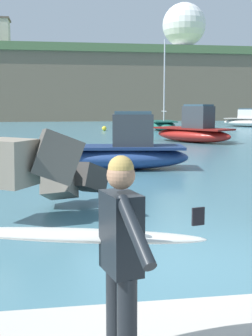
% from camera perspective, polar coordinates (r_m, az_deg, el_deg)
% --- Properties ---
extents(ground_plane, '(400.00, 400.00, 0.00)m').
position_cam_1_polar(ground_plane, '(7.06, 5.86, -11.77)').
color(ground_plane, '#42707F').
extents(breakwater_jetty, '(32.59, 7.06, 2.56)m').
position_cam_1_polar(breakwater_jetty, '(9.06, 6.78, -0.67)').
color(breakwater_jetty, '#4C4944').
rests_on(breakwater_jetty, ground).
extents(surfer_with_board, '(2.12, 1.35, 1.78)m').
position_cam_1_polar(surfer_with_board, '(3.50, -1.80, -10.33)').
color(surfer_with_board, black).
rests_on(surfer_with_board, walkway_path).
extents(boat_mid_left, '(2.67, 5.04, 8.41)m').
position_cam_1_polar(boat_mid_left, '(43.29, 4.72, 5.45)').
color(boat_mid_left, '#1E6656').
rests_on(boat_mid_left, ground).
extents(boat_mid_centre, '(4.91, 5.96, 2.44)m').
position_cam_1_polar(boat_mid_centre, '(29.70, 8.54, 4.67)').
color(boat_mid_centre, maroon).
rests_on(boat_mid_centre, ground).
extents(boat_mid_right, '(6.10, 5.68, 2.04)m').
position_cam_1_polar(boat_mid_right, '(52.37, 15.49, 5.74)').
color(boat_mid_right, beige).
rests_on(boat_mid_right, ground).
extents(boat_far_centre, '(5.15, 2.52, 2.17)m').
position_cam_1_polar(boat_far_centre, '(16.91, -0.17, 2.12)').
color(boat_far_centre, navy).
rests_on(boat_far_centre, ground).
extents(mooring_buoy_inner, '(0.44, 0.44, 0.44)m').
position_cam_1_polar(mooring_buoy_inner, '(42.81, -2.76, 5.00)').
color(mooring_buoy_inner, yellow).
rests_on(mooring_buoy_inner, ground).
extents(mooring_buoy_outer, '(0.44, 0.44, 0.44)m').
position_cam_1_polar(mooring_buoy_outer, '(46.61, 10.17, 5.12)').
color(mooring_buoy_outer, '#E54C1E').
rests_on(mooring_buoy_outer, ground).
extents(headland_bluff, '(109.91, 36.18, 11.42)m').
position_cam_1_polar(headland_bluff, '(85.75, -13.20, 9.93)').
color(headland_bluff, '#756651').
rests_on(headland_bluff, ground).
extents(radar_dome, '(8.91, 8.91, 11.86)m').
position_cam_1_polar(radar_dome, '(98.26, 7.32, 16.98)').
color(radar_dome, silver).
rests_on(radar_dome, headland_bluff).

